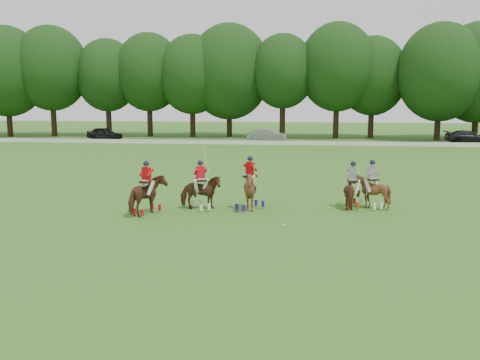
# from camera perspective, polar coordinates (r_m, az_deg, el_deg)

# --- Properties ---
(ground) EXTENTS (180.00, 180.00, 0.00)m
(ground) POSITION_cam_1_polar(r_m,az_deg,el_deg) (20.49, -1.05, -5.69)
(ground) COLOR #30671D
(ground) RESTS_ON ground
(tree_line) EXTENTS (117.98, 14.32, 14.75)m
(tree_line) POSITION_cam_1_polar(r_m,az_deg,el_deg) (67.80, 4.86, 11.46)
(tree_line) COLOR black
(tree_line) RESTS_ON ground
(boundary_rail) EXTENTS (120.00, 0.10, 0.44)m
(boundary_rail) POSITION_cam_1_polar(r_m,az_deg,el_deg) (57.92, 4.14, 3.98)
(boundary_rail) COLOR white
(boundary_rail) RESTS_ON ground
(car_left) EXTENTS (4.75, 2.97, 1.51)m
(car_left) POSITION_cam_1_polar(r_m,az_deg,el_deg) (66.74, -14.24, 4.84)
(car_left) COLOR black
(car_left) RESTS_ON ground
(car_mid) EXTENTS (4.54, 1.66, 1.49)m
(car_mid) POSITION_cam_1_polar(r_m,az_deg,el_deg) (62.45, 2.88, 4.83)
(car_mid) COLOR gray
(car_mid) RESTS_ON ground
(car_right) EXTENTS (4.98, 2.19, 1.42)m
(car_right) POSITION_cam_1_polar(r_m,az_deg,el_deg) (64.87, 23.11, 4.25)
(car_right) COLOR black
(car_right) RESTS_ON ground
(polo_red_a) EXTENTS (1.58, 2.19, 2.39)m
(polo_red_a) POSITION_cam_1_polar(r_m,az_deg,el_deg) (23.86, -9.89, -1.59)
(polo_red_a) COLOR #4B2814
(polo_red_a) RESTS_ON ground
(polo_red_b) EXTENTS (2.03, 1.95, 2.83)m
(polo_red_b) POSITION_cam_1_polar(r_m,az_deg,el_deg) (24.58, -4.22, -1.30)
(polo_red_b) COLOR #4B2814
(polo_red_b) RESTS_ON ground
(polo_red_c) EXTENTS (2.15, 2.19, 2.49)m
(polo_red_c) POSITION_cam_1_polar(r_m,az_deg,el_deg) (24.40, 1.07, -1.10)
(polo_red_c) COLOR #4B2814
(polo_red_c) RESTS_ON ground
(polo_stripe_a) EXTENTS (1.10, 1.78, 2.21)m
(polo_stripe_a) POSITION_cam_1_polar(r_m,az_deg,el_deg) (25.42, 11.89, -1.20)
(polo_stripe_a) COLOR #4B2814
(polo_stripe_a) RESTS_ON ground
(polo_stripe_b) EXTENTS (1.77, 1.84, 2.28)m
(polo_stripe_b) POSITION_cam_1_polar(r_m,az_deg,el_deg) (25.53, 13.83, -1.15)
(polo_stripe_b) COLOR #4B2814
(polo_stripe_b) RESTS_ON ground
(polo_ball) EXTENTS (0.09, 0.09, 0.09)m
(polo_ball) POSITION_cam_1_polar(r_m,az_deg,el_deg) (21.66, 4.78, -4.79)
(polo_ball) COLOR white
(polo_ball) RESTS_ON ground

